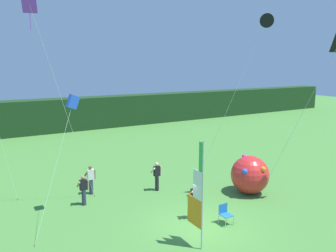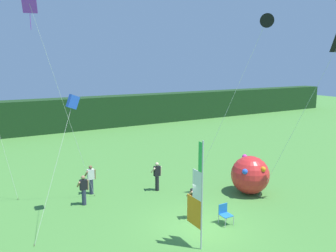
{
  "view_description": "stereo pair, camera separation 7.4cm",
  "coord_description": "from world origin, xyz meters",
  "px_view_note": "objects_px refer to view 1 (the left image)",
  "views": [
    {
      "loc": [
        -8.31,
        -11.52,
        7.15
      ],
      "look_at": [
        0.05,
        2.84,
        4.08
      ],
      "focal_mm": 36.3,
      "sensor_mm": 36.0,
      "label": 1
    },
    {
      "loc": [
        -8.25,
        -11.56,
        7.15
      ],
      "look_at": [
        0.05,
        2.84,
        4.08
      ],
      "focal_mm": 36.3,
      "sensor_mm": 36.0,
      "label": 2
    }
  ],
  "objects_px": {
    "kite_purple_diamond_2": "(34,18)",
    "kite_black_delta_4": "(266,22)",
    "person_mid_field": "(157,176)",
    "person_far_left": "(83,189)",
    "person_near_banner": "(195,200)",
    "banner_flag": "(198,196)",
    "kite_blue_box_1": "(73,102)",
    "person_far_right": "(91,179)",
    "folding_chair": "(225,213)",
    "inflatable_balloon": "(250,175)"
  },
  "relations": [
    {
      "from": "person_near_banner",
      "to": "inflatable_balloon",
      "type": "xyz_separation_m",
      "value": [
        4.48,
        1.1,
        0.15
      ]
    },
    {
      "from": "kite_blue_box_1",
      "to": "kite_black_delta_4",
      "type": "height_order",
      "value": "kite_black_delta_4"
    },
    {
      "from": "banner_flag",
      "to": "person_far_right",
      "type": "distance_m",
      "value": 7.77
    },
    {
      "from": "banner_flag",
      "to": "kite_black_delta_4",
      "type": "distance_m",
      "value": 9.23
    },
    {
      "from": "kite_black_delta_4",
      "to": "inflatable_balloon",
      "type": "bearing_deg",
      "value": 74.56
    },
    {
      "from": "banner_flag",
      "to": "person_mid_field",
      "type": "bearing_deg",
      "value": 76.49
    },
    {
      "from": "banner_flag",
      "to": "inflatable_balloon",
      "type": "bearing_deg",
      "value": 28.6
    },
    {
      "from": "person_far_right",
      "to": "kite_black_delta_4",
      "type": "relative_size",
      "value": 0.17
    },
    {
      "from": "folding_chair",
      "to": "person_far_right",
      "type": "bearing_deg",
      "value": 122.69
    },
    {
      "from": "person_near_banner",
      "to": "inflatable_balloon",
      "type": "bearing_deg",
      "value": 13.83
    },
    {
      "from": "kite_blue_box_1",
      "to": "kite_purple_diamond_2",
      "type": "relative_size",
      "value": 0.57
    },
    {
      "from": "kite_purple_diamond_2",
      "to": "kite_blue_box_1",
      "type": "bearing_deg",
      "value": -44.04
    },
    {
      "from": "person_mid_field",
      "to": "inflatable_balloon",
      "type": "relative_size",
      "value": 0.78
    },
    {
      "from": "person_mid_field",
      "to": "kite_purple_diamond_2",
      "type": "bearing_deg",
      "value": 175.65
    },
    {
      "from": "person_near_banner",
      "to": "inflatable_balloon",
      "type": "distance_m",
      "value": 4.62
    },
    {
      "from": "person_mid_field",
      "to": "kite_purple_diamond_2",
      "type": "relative_size",
      "value": 0.16
    },
    {
      "from": "person_near_banner",
      "to": "folding_chair",
      "type": "height_order",
      "value": "person_near_banner"
    },
    {
      "from": "person_far_right",
      "to": "kite_purple_diamond_2",
      "type": "xyz_separation_m",
      "value": [
        -2.53,
        -0.9,
        8.25
      ]
    },
    {
      "from": "banner_flag",
      "to": "kite_black_delta_4",
      "type": "bearing_deg",
      "value": 22.5
    },
    {
      "from": "inflatable_balloon",
      "to": "kite_black_delta_4",
      "type": "height_order",
      "value": "kite_black_delta_4"
    },
    {
      "from": "person_far_right",
      "to": "folding_chair",
      "type": "relative_size",
      "value": 1.85
    },
    {
      "from": "banner_flag",
      "to": "person_near_banner",
      "type": "distance_m",
      "value": 2.66
    },
    {
      "from": "person_far_right",
      "to": "kite_blue_box_1",
      "type": "height_order",
      "value": "kite_blue_box_1"
    },
    {
      "from": "person_mid_field",
      "to": "person_far_left",
      "type": "xyz_separation_m",
      "value": [
        -4.19,
        0.1,
        -0.05
      ]
    },
    {
      "from": "kite_black_delta_4",
      "to": "person_mid_field",
      "type": "bearing_deg",
      "value": 136.95
    },
    {
      "from": "banner_flag",
      "to": "kite_blue_box_1",
      "type": "xyz_separation_m",
      "value": [
        -3.27,
        5.34,
        3.31
      ]
    },
    {
      "from": "person_near_banner",
      "to": "person_far_right",
      "type": "height_order",
      "value": "person_near_banner"
    },
    {
      "from": "person_far_left",
      "to": "kite_blue_box_1",
      "type": "height_order",
      "value": "kite_blue_box_1"
    },
    {
      "from": "kite_black_delta_4",
      "to": "person_far_right",
      "type": "bearing_deg",
      "value": 145.44
    },
    {
      "from": "person_far_left",
      "to": "person_far_right",
      "type": "distance_m",
      "value": 1.47
    },
    {
      "from": "kite_purple_diamond_2",
      "to": "kite_black_delta_4",
      "type": "relative_size",
      "value": 1.06
    },
    {
      "from": "banner_flag",
      "to": "person_far_left",
      "type": "bearing_deg",
      "value": 113.88
    },
    {
      "from": "banner_flag",
      "to": "inflatable_balloon",
      "type": "relative_size",
      "value": 2.06
    },
    {
      "from": "person_mid_field",
      "to": "person_far_left",
      "type": "bearing_deg",
      "value": 178.56
    },
    {
      "from": "person_far_right",
      "to": "folding_chair",
      "type": "height_order",
      "value": "person_far_right"
    },
    {
      "from": "kite_purple_diamond_2",
      "to": "kite_black_delta_4",
      "type": "distance_m",
      "value": 10.86
    },
    {
      "from": "person_far_left",
      "to": "kite_blue_box_1",
      "type": "bearing_deg",
      "value": -122.72
    },
    {
      "from": "person_near_banner",
      "to": "banner_flag",
      "type": "bearing_deg",
      "value": -121.88
    },
    {
      "from": "banner_flag",
      "to": "person_near_banner",
      "type": "relative_size",
      "value": 2.56
    },
    {
      "from": "person_near_banner",
      "to": "person_mid_field",
      "type": "height_order",
      "value": "person_near_banner"
    },
    {
      "from": "person_near_banner",
      "to": "kite_black_delta_4",
      "type": "relative_size",
      "value": 0.18
    },
    {
      "from": "person_near_banner",
      "to": "kite_purple_diamond_2",
      "type": "xyz_separation_m",
      "value": [
        -5.75,
        4.49,
        8.22
      ]
    },
    {
      "from": "kite_blue_box_1",
      "to": "person_far_right",
      "type": "bearing_deg",
      "value": 57.8
    },
    {
      "from": "banner_flag",
      "to": "kite_purple_diamond_2",
      "type": "relative_size",
      "value": 0.43
    },
    {
      "from": "person_far_left",
      "to": "person_near_banner",
      "type": "bearing_deg",
      "value": -46.06
    },
    {
      "from": "person_far_left",
      "to": "folding_chair",
      "type": "height_order",
      "value": "person_far_left"
    },
    {
      "from": "person_near_banner",
      "to": "inflatable_balloon",
      "type": "height_order",
      "value": "inflatable_balloon"
    },
    {
      "from": "banner_flag",
      "to": "folding_chair",
      "type": "height_order",
      "value": "banner_flag"
    },
    {
      "from": "person_far_left",
      "to": "kite_black_delta_4",
      "type": "bearing_deg",
      "value": -25.26
    },
    {
      "from": "kite_blue_box_1",
      "to": "folding_chair",
      "type": "bearing_deg",
      "value": -38.73
    }
  ]
}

